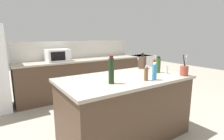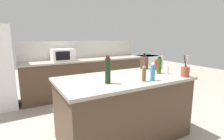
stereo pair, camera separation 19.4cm
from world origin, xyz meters
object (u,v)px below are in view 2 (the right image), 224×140
Objects in this scene: microwave at (63,55)px; range_oven at (147,69)px; knife_block at (144,63)px; hot_sauce_bottle at (156,65)px; pepper_grinder at (144,74)px; olive_oil_bottle at (159,66)px; wine_bottle at (108,70)px; salt_shaker at (167,70)px; utensil_crock at (185,71)px; dish_soap_bottle at (153,72)px.

range_oven is at bearing -0.00° from microwave.
knife_block reaches higher than microwave.
knife_block reaches higher than range_oven.
hot_sauce_bottle reaches higher than range_oven.
olive_oil_bottle is at bearing 26.68° from pepper_grinder.
range_oven is at bearing 41.13° from wine_bottle.
utensil_crock is at bearing -72.35° from salt_shaker.
salt_shaker is (1.05, -2.35, -0.08)m from microwave.
dish_soap_bottle is 0.62m from wine_bottle.
hot_sauce_bottle is (0.09, -0.20, -0.02)m from knife_block.
olive_oil_bottle is at bearing 7.53° from wine_bottle.
pepper_grinder is (-0.12, 0.04, -0.02)m from dish_soap_bottle.
wine_bottle reaches higher than olive_oil_bottle.
knife_block is at bearing 92.54° from salt_shaker.
pepper_grinder is at bearing -154.56° from knife_block.
utensil_crock is at bearing -106.72° from knife_block.
dish_soap_bottle is (-0.58, 0.07, 0.03)m from utensil_crock.
hot_sauce_bottle is 0.85m from pepper_grinder.
microwave is at bearing 113.44° from olive_oil_bottle.
wine_bottle is (-1.01, -0.13, 0.04)m from olive_oil_bottle.
utensil_crock is 0.60m from hot_sauce_bottle.
knife_block is 0.92m from pepper_grinder.
wine_bottle reaches higher than microwave.
olive_oil_bottle is 1.39× the size of hot_sauce_bottle.
salt_shaker is at bearing -124.79° from range_oven.
microwave reaches higher than dish_soap_bottle.
hot_sauce_bottle is at bearing 56.69° from olive_oil_bottle.
salt_shaker reaches higher than range_oven.
utensil_crock is at bearing -11.46° from wine_bottle.
utensil_crock is at bearing -8.26° from pepper_grinder.
wine_bottle is (-1.17, 0.24, 0.09)m from utensil_crock.
utensil_crock is at bearing -66.53° from microwave.
wine_bottle is (-2.72, -2.38, 0.64)m from range_oven.
knife_block is 1.43× the size of pepper_grinder.
olive_oil_bottle is (-0.05, -0.43, 0.01)m from knife_block.
utensil_crock is at bearing -66.39° from olive_oil_bottle.
dish_soap_bottle is (-2.13, -2.55, 0.59)m from range_oven.
salt_shaker is 0.66× the size of pepper_grinder.
salt_shaker is 0.64m from pepper_grinder.
utensil_crock is (0.11, -0.80, -0.03)m from knife_block.
dish_soap_bottle reaches higher than hot_sauce_bottle.
utensil_crock is 0.58m from dish_soap_bottle.
utensil_crock is 1.58× the size of pepper_grinder.
dish_soap_bottle is at bearing -143.72° from olive_oil_bottle.
range_oven is 3.42m from pepper_grinder.
knife_block reaches higher than hot_sauce_bottle.
microwave is 2.08m from knife_block.
salt_shaker is at bearing 107.65° from utensil_crock.
microwave is 3.98× the size of salt_shaker.
microwave is 2.55m from pepper_grinder.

